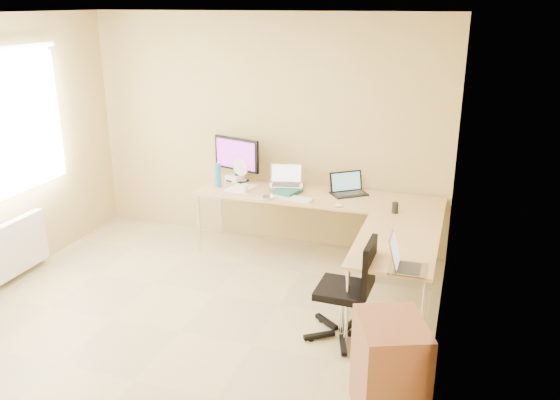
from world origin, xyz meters
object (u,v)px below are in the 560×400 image
(keyboard, at_px, (291,198))
(monitor, at_px, (237,159))
(office_chair, at_px, (343,283))
(cabinet, at_px, (389,370))
(laptop_black, at_px, (349,184))
(desk_fan, at_px, (242,171))
(laptop_center, at_px, (286,176))
(laptop_return, at_px, (408,257))
(water_bottle, at_px, (218,175))
(mug, at_px, (244,189))
(desk_main, at_px, (317,227))
(desk_return, at_px, (394,279))

(keyboard, bearing_deg, monitor, 161.86)
(office_chair, bearing_deg, cabinet, -58.29)
(laptop_black, xyz_separation_m, keyboard, (-0.55, -0.33, -0.11))
(monitor, bearing_deg, desk_fan, 15.76)
(cabinet, bearing_deg, keyboard, 100.20)
(keyboard, bearing_deg, desk_fan, 159.71)
(laptop_center, bearing_deg, laptop_return, -61.53)
(monitor, relative_size, laptop_center, 1.65)
(water_bottle, bearing_deg, cabinet, -45.29)
(mug, xyz_separation_m, office_chair, (1.39, -1.31, -0.27))
(water_bottle, bearing_deg, laptop_center, 9.70)
(monitor, xyz_separation_m, office_chair, (1.62, -1.67, -0.49))
(laptop_center, height_order, water_bottle, laptop_center)
(laptop_return, height_order, office_chair, laptop_return)
(mug, relative_size, water_bottle, 0.35)
(laptop_black, xyz_separation_m, desk_fan, (-1.26, 0.07, 0.01))
(desk_fan, bearing_deg, mug, -49.05)
(desk_main, relative_size, monitor, 4.42)
(desk_fan, relative_size, cabinet, 0.36)
(keyboard, xyz_separation_m, laptop_return, (1.36, -1.34, 0.10))
(laptop_center, height_order, laptop_black, laptop_center)
(laptop_black, bearing_deg, desk_main, 164.54)
(laptop_black, bearing_deg, desk_fan, 139.61)
(keyboard, height_order, office_chair, office_chair)
(desk_main, relative_size, desk_fan, 10.18)
(mug, distance_m, office_chair, 1.92)
(desk_return, bearing_deg, desk_fan, 147.96)
(desk_main, bearing_deg, laptop_center, 171.73)
(mug, bearing_deg, cabinet, -48.95)
(monitor, distance_m, laptop_return, 2.76)
(monitor, bearing_deg, office_chair, -30.15)
(laptop_center, bearing_deg, laptop_black, -8.70)
(keyboard, bearing_deg, laptop_center, 127.63)
(monitor, bearing_deg, water_bottle, -97.41)
(laptop_black, xyz_separation_m, mug, (-1.09, -0.29, -0.07))
(water_bottle, bearing_deg, mug, -14.95)
(monitor, height_order, laptop_black, monitor)
(laptop_black, bearing_deg, water_bottle, 150.91)
(desk_return, height_order, cabinet, desk_return)
(monitor, bearing_deg, desk_return, -15.41)
(monitor, relative_size, mug, 6.30)
(cabinet, bearing_deg, desk_main, 93.45)
(desk_return, height_order, monitor, monitor)
(laptop_black, relative_size, keyboard, 0.80)
(cabinet, bearing_deg, desk_return, 74.20)
(desk_main, distance_m, office_chair, 1.60)
(mug, bearing_deg, laptop_center, 29.07)
(keyboard, height_order, desk_fan, desk_fan)
(desk_return, bearing_deg, laptop_black, 120.29)
(laptop_return, bearing_deg, monitor, 49.39)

